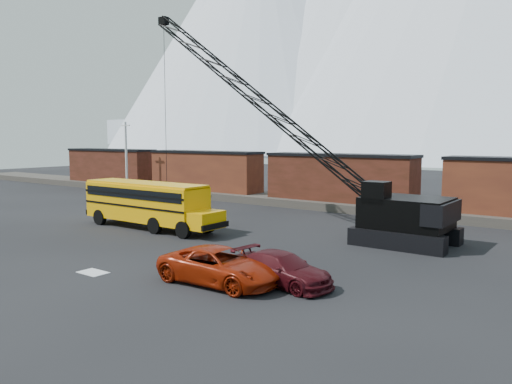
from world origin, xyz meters
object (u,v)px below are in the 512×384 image
school_bus (149,203)px  red_pickup (220,266)px  maroon_suv (282,269)px  crawler_crane (268,108)px

school_bus → red_pickup: size_ratio=2.07×
school_bus → maroon_suv: bearing=-21.1°
red_pickup → crawler_crane: crawler_crane is taller
red_pickup → maroon_suv: (2.25, 1.44, -0.09)m
school_bus → red_pickup: (12.62, -7.17, -1.01)m
red_pickup → maroon_suv: bearing=-59.6°
school_bus → crawler_crane: crawler_crane is taller
maroon_suv → school_bus: bearing=76.4°
red_pickup → crawler_crane: bearing=24.3°
school_bus → crawler_crane: bearing=38.4°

